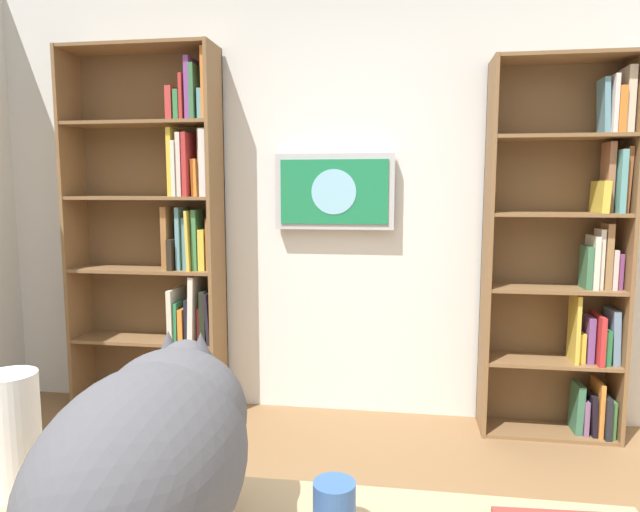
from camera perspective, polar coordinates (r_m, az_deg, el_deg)
wall_back at (r=3.44m, az=2.33°, el=6.08°), size 4.52×0.06×2.70m
bookshelf_left at (r=3.40m, az=24.23°, el=-0.19°), size 0.75×0.28×2.10m
bookshelf_right at (r=3.57m, az=-15.58°, el=2.37°), size 0.95×0.28×2.24m
wall_mounted_tv at (r=3.36m, az=1.49°, el=6.59°), size 0.72×0.07×0.45m
cat at (r=1.06m, az=-16.71°, el=-18.76°), size 0.33×0.66×0.36m
paper_towel_roll at (r=1.37m, az=-28.97°, el=-15.65°), size 0.11×0.11×0.26m
coffee_mug at (r=1.13m, az=1.47°, el=-24.32°), size 0.08×0.08×0.10m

